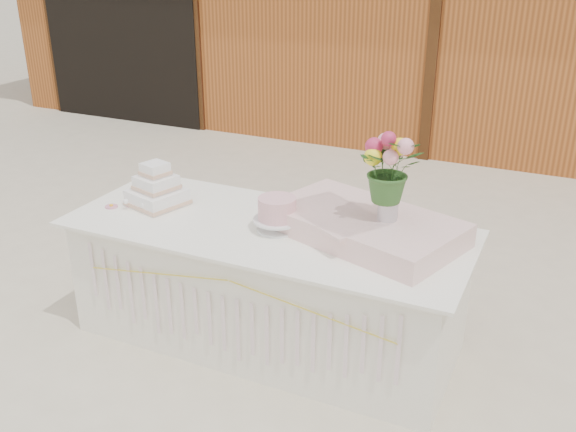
{
  "coord_description": "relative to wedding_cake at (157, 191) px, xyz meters",
  "views": [
    {
      "loc": [
        1.57,
        -3.06,
        2.31
      ],
      "look_at": [
        0.0,
        0.3,
        0.72
      ],
      "focal_mm": 40.0,
      "sensor_mm": 36.0,
      "label": 1
    }
  ],
  "objects": [
    {
      "name": "pink_cake_stand",
      "position": [
        0.86,
        -0.03,
        0.02
      ],
      "size": [
        0.28,
        0.28,
        0.2
      ],
      "color": "white",
      "rests_on": "cake_table"
    },
    {
      "name": "ground",
      "position": [
        0.78,
        -0.01,
        -0.87
      ],
      "size": [
        80.0,
        80.0,
        0.0
      ],
      "primitive_type": "plane",
      "color": "beige",
      "rests_on": "ground"
    },
    {
      "name": "flower_vase",
      "position": [
        1.47,
        0.1,
        0.12
      ],
      "size": [
        0.11,
        0.11,
        0.15
      ],
      "primitive_type": "cylinder",
      "color": "#BCBCC1",
      "rests_on": "satin_runner"
    },
    {
      "name": "wedding_cake",
      "position": [
        0.0,
        0.0,
        0.0
      ],
      "size": [
        0.39,
        0.39,
        0.28
      ],
      "rotation": [
        0.0,
        0.0,
        -0.29
      ],
      "color": "white",
      "rests_on": "cake_table"
    },
    {
      "name": "bouquet",
      "position": [
        1.47,
        0.1,
        0.38
      ],
      "size": [
        0.41,
        0.38,
        0.37
      ],
      "primitive_type": "imported",
      "rotation": [
        0.0,
        0.0,
        0.34
      ],
      "color": "#2E5B24",
      "rests_on": "flower_vase"
    },
    {
      "name": "cake_table",
      "position": [
        0.78,
        -0.01,
        -0.48
      ],
      "size": [
        2.4,
        1.0,
        0.77
      ],
      "color": "white",
      "rests_on": "ground"
    },
    {
      "name": "satin_runner",
      "position": [
        1.33,
        0.11,
        -0.03
      ],
      "size": [
        1.21,
        0.92,
        0.13
      ],
      "primitive_type": "cube",
      "rotation": [
        0.0,
        0.0,
        -0.32
      ],
      "color": "#FACCC9",
      "rests_on": "cake_table"
    },
    {
      "name": "loose_flowers",
      "position": [
        -0.19,
        0.03,
        -0.08
      ],
      "size": [
        0.27,
        0.41,
        0.02
      ],
      "primitive_type": null,
      "rotation": [
        0.0,
        0.0,
        0.31
      ],
      "color": "pink",
      "rests_on": "cake_table"
    }
  ]
}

